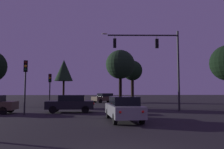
% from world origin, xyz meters
% --- Properties ---
extents(ground_plane, '(168.00, 168.00, 0.00)m').
position_xyz_m(ground_plane, '(0.00, 24.50, 0.00)').
color(ground_plane, black).
rests_on(ground_plane, ground).
extents(traffic_signal_mast_arm, '(7.50, 0.62, 7.70)m').
position_xyz_m(traffic_signal_mast_arm, '(4.80, 15.27, 5.41)').
color(traffic_signal_mast_arm, '#232326').
rests_on(traffic_signal_mast_arm, ground).
extents(traffic_light_corner_left, '(0.31, 0.35, 3.71)m').
position_xyz_m(traffic_light_corner_left, '(-6.01, 18.39, 2.65)').
color(traffic_light_corner_left, '#232326').
rests_on(traffic_light_corner_left, ground).
extents(traffic_light_corner_right, '(0.35, 0.38, 4.25)m').
position_xyz_m(traffic_light_corner_right, '(-6.51, 11.94, 3.02)').
color(traffic_light_corner_right, '#232326').
rests_on(traffic_light_corner_right, ground).
extents(car_nearside_lane, '(2.11, 4.74, 1.52)m').
position_xyz_m(car_nearside_lane, '(0.74, 8.18, 0.80)').
color(car_nearside_lane, gray).
rests_on(car_nearside_lane, ground).
extents(car_crossing_right, '(4.18, 1.91, 1.52)m').
position_xyz_m(car_crossing_right, '(-3.24, 13.99, 0.79)').
color(car_crossing_right, black).
rests_on(car_crossing_right, ground).
extents(car_far_lane, '(4.30, 3.68, 1.52)m').
position_xyz_m(car_far_lane, '(0.17, 30.80, 0.79)').
color(car_far_lane, '#473828').
rests_on(car_far_lane, ground).
extents(tree_behind_sign, '(3.43, 3.43, 6.74)m').
position_xyz_m(tree_behind_sign, '(1.75, 20.32, 4.99)').
color(tree_behind_sign, black).
rests_on(tree_behind_sign, ground).
extents(tree_center_horizon, '(3.33, 3.33, 7.63)m').
position_xyz_m(tree_center_horizon, '(-7.18, 35.25, 5.65)').
color(tree_center_horizon, black).
rests_on(tree_center_horizon, ground).
extents(tree_lot_edge, '(3.47, 3.47, 7.18)m').
position_xyz_m(tree_lot_edge, '(5.01, 32.27, 5.36)').
color(tree_lot_edge, black).
rests_on(tree_lot_edge, ground).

